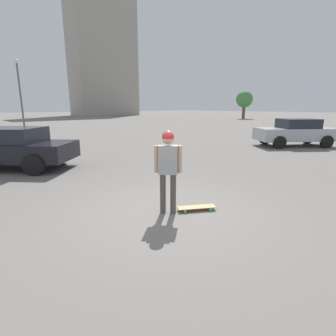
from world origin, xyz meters
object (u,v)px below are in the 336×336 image
Objects in this scene: skateboard at (197,207)px; car_parked_near at (11,147)px; person at (168,163)px; car_parked_far at (296,132)px.

skateboard is 0.19× the size of car_parked_near.
person is at bearing 147.68° from car_parked_near.
car_parked_near is at bearing 147.85° from person.
car_parked_near is (7.26, 2.17, 0.72)m from skateboard.
person is 2.11× the size of skateboard.
skateboard is 0.18× the size of car_parked_far.
skateboard is at bearing 151.41° from car_parked_near.
person is 12.32m from car_parked_far.
car_parked_far is (2.89, -11.47, 0.75)m from skateboard.
person is at bearing 48.13° from car_parked_far.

